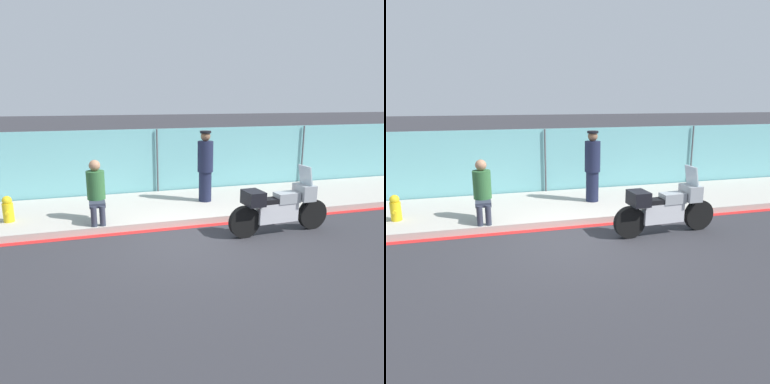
# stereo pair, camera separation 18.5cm
# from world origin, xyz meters

# --- Properties ---
(ground_plane) EXTENTS (120.00, 120.00, 0.00)m
(ground_plane) POSITION_xyz_m (0.00, 0.00, 0.00)
(ground_plane) COLOR #2D2D33
(sidewalk) EXTENTS (36.04, 2.86, 0.16)m
(sidewalk) POSITION_xyz_m (0.00, 2.34, 0.08)
(sidewalk) COLOR #ADA89E
(sidewalk) RESTS_ON ground_plane
(curb_paint_stripe) EXTENTS (36.04, 0.18, 0.01)m
(curb_paint_stripe) POSITION_xyz_m (0.00, 0.82, 0.00)
(curb_paint_stripe) COLOR red
(curb_paint_stripe) RESTS_ON ground_plane
(storefront_fence) EXTENTS (34.24, 0.17, 2.00)m
(storefront_fence) POSITION_xyz_m (0.00, 3.86, 1.00)
(storefront_fence) COLOR #6BB2B7
(storefront_fence) RESTS_ON ground_plane
(motorcycle) EXTENTS (2.38, 0.58, 1.46)m
(motorcycle) POSITION_xyz_m (1.91, -0.07, 0.58)
(motorcycle) COLOR black
(motorcycle) RESTS_ON ground_plane
(officer_standing) EXTENTS (0.42, 0.42, 1.89)m
(officer_standing) POSITION_xyz_m (1.02, 2.34, 1.12)
(officer_standing) COLOR #191E38
(officer_standing) RESTS_ON sidewalk
(person_seated_on_curb) EXTENTS (0.40, 0.72, 1.39)m
(person_seated_on_curb) POSITION_xyz_m (-1.86, 1.41, 0.92)
(person_seated_on_curb) COLOR #2D3342
(person_seated_on_curb) RESTS_ON sidewalk
(fire_hydrant) EXTENTS (0.23, 0.29, 0.60)m
(fire_hydrant) POSITION_xyz_m (-3.79, 1.89, 0.45)
(fire_hydrant) COLOR gold
(fire_hydrant) RESTS_ON sidewalk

